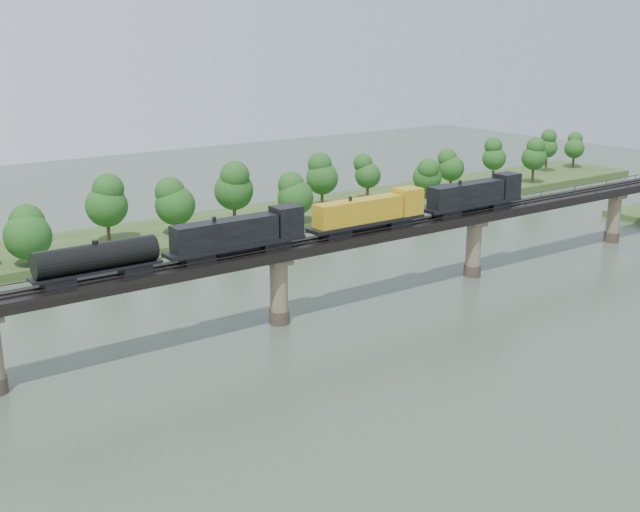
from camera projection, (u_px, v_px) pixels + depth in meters
ground at (419, 396)px, 93.75m from camera, size 400.00×400.00×0.00m
far_bank at (129, 240)px, 159.89m from camera, size 300.00×24.00×1.60m
bridge at (279, 288)px, 115.68m from camera, size 236.00×30.00×11.50m
bridge_superstructure at (278, 245)px, 113.96m from camera, size 220.00×4.90×0.75m
far_treeline at (95, 210)px, 149.60m from camera, size 289.06×17.54×13.60m
freight_train at (328, 220)px, 118.19m from camera, size 84.43×3.29×5.81m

